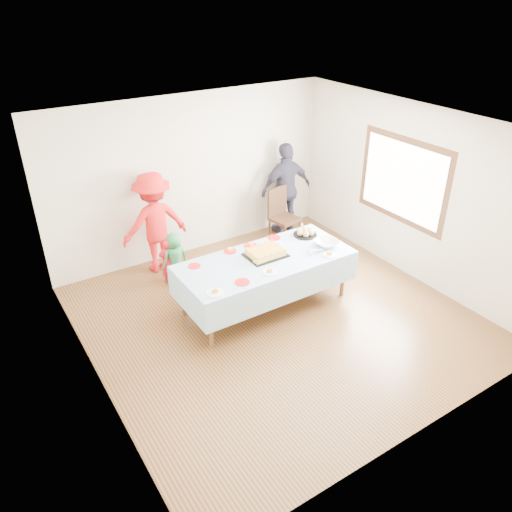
{
  "coord_description": "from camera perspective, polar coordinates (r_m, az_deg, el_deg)",
  "views": [
    {
      "loc": [
        -3.36,
        -4.7,
        4.23
      ],
      "look_at": [
        -0.15,
        0.3,
        0.91
      ],
      "focal_mm": 35.0,
      "sensor_mm": 36.0,
      "label": 1
    }
  ],
  "objects": [
    {
      "name": "plate_red_near",
      "position": [
        6.47,
        -1.57,
        -3.0
      ],
      "size": [
        0.2,
        0.2,
        0.01
      ],
      "primitive_type": "cylinder",
      "color": "red",
      "rests_on": "party_table"
    },
    {
      "name": "plate_red_far_d",
      "position": [
        7.57,
        2.1,
        2.11
      ],
      "size": [
        0.19,
        0.19,
        0.01
      ],
      "primitive_type": "cylinder",
      "color": "red",
      "rests_on": "party_table"
    },
    {
      "name": "birthday_cake",
      "position": [
        7.06,
        1.09,
        0.38
      ],
      "size": [
        0.56,
        0.43,
        0.1
      ],
      "color": "black",
      "rests_on": "party_table"
    },
    {
      "name": "adult_left",
      "position": [
        8.1,
        -11.51,
        3.75
      ],
      "size": [
        1.08,
        0.63,
        1.66
      ],
      "primitive_type": "imported",
      "rotation": [
        0.0,
        0.0,
        3.13
      ],
      "color": "red",
      "rests_on": "ground"
    },
    {
      "name": "toddler_left",
      "position": [
        7.88,
        -10.03,
        -0.6
      ],
      "size": [
        0.32,
        0.26,
        0.75
      ],
      "primitive_type": "imported",
      "rotation": [
        0.0,
        0.0,
        2.8
      ],
      "color": "red",
      "rests_on": "ground"
    },
    {
      "name": "plate_white_mid",
      "position": [
        6.68,
        1.57,
        -1.9
      ],
      "size": [
        0.2,
        0.2,
        0.01
      ],
      "primitive_type": "cylinder",
      "color": "white",
      "rests_on": "party_table"
    },
    {
      "name": "plate_red_far_b",
      "position": [
        7.2,
        -2.97,
        0.57
      ],
      "size": [
        0.19,
        0.19,
        0.01
      ],
      "primitive_type": "cylinder",
      "color": "red",
      "rests_on": "party_table"
    },
    {
      "name": "plate_white_right",
      "position": [
        7.17,
        8.39,
        0.14
      ],
      "size": [
        0.2,
        0.2,
        0.01
      ],
      "primitive_type": "cylinder",
      "color": "white",
      "rests_on": "party_table"
    },
    {
      "name": "fork_pile",
      "position": [
        7.19,
        6.63,
        0.6
      ],
      "size": [
        0.24,
        0.18,
        0.07
      ],
      "primitive_type": null,
      "color": "white",
      "rests_on": "party_table"
    },
    {
      "name": "toddler_mid",
      "position": [
        7.85,
        -9.23,
        -0.27
      ],
      "size": [
        0.43,
        0.3,
        0.84
      ],
      "primitive_type": "imported",
      "rotation": [
        0.0,
        0.0,
        3.23
      ],
      "color": "#27773F",
      "rests_on": "ground"
    },
    {
      "name": "plate_red_far_a",
      "position": [
        6.87,
        -7.05,
        -1.13
      ],
      "size": [
        0.17,
        0.17,
        0.01
      ],
      "primitive_type": "cylinder",
      "color": "red",
      "rests_on": "party_table"
    },
    {
      "name": "plate_red_far_c",
      "position": [
        7.34,
        -0.61,
        1.18
      ],
      "size": [
        0.2,
        0.2,
        0.01
      ],
      "primitive_type": "cylinder",
      "color": "red",
      "rests_on": "party_table"
    },
    {
      "name": "punch_bowl",
      "position": [
        7.4,
        8.08,
        1.46
      ],
      "size": [
        0.35,
        0.35,
        0.09
      ],
      "primitive_type": "imported",
      "color": "silver",
      "rests_on": "party_table"
    },
    {
      "name": "ground",
      "position": [
        7.17,
        2.32,
        -7.03
      ],
      "size": [
        5.0,
        5.0,
        0.0
      ],
      "primitive_type": "plane",
      "color": "#442C13",
      "rests_on": "ground"
    },
    {
      "name": "adult_right",
      "position": [
        9.22,
        3.45,
        7.67
      ],
      "size": [
        1.03,
        0.49,
        1.71
      ],
      "primitive_type": "imported",
      "rotation": [
        0.0,
        0.0,
        3.07
      ],
      "color": "#302C3D",
      "rests_on": "ground"
    },
    {
      "name": "party_hat",
      "position": [
        7.78,
        5.26,
        3.37
      ],
      "size": [
        0.09,
        0.09,
        0.16
      ],
      "primitive_type": "cone",
      "color": "white",
      "rests_on": "party_table"
    },
    {
      "name": "toddler_right",
      "position": [
        7.8,
        1.43,
        -0.3
      ],
      "size": [
        0.39,
        0.31,
        0.79
      ],
      "primitive_type": "imported",
      "rotation": [
        0.0,
        0.0,
        3.17
      ],
      "color": "tan",
      "rests_on": "ground"
    },
    {
      "name": "plate_white_left",
      "position": [
        6.28,
        -4.71,
        -4.2
      ],
      "size": [
        0.23,
        0.23,
        0.01
      ],
      "primitive_type": "cylinder",
      "color": "white",
      "rests_on": "party_table"
    },
    {
      "name": "room_walls",
      "position": [
        6.32,
        3.02,
        6.22
      ],
      "size": [
        5.04,
        5.04,
        2.72
      ],
      "color": "beige",
      "rests_on": "ground"
    },
    {
      "name": "rolls_tray",
      "position": [
        7.67,
        5.64,
        2.68
      ],
      "size": [
        0.36,
        0.36,
        0.11
      ],
      "color": "black",
      "rests_on": "party_table"
    },
    {
      "name": "party_table",
      "position": [
        7.04,
        1.08,
        -0.7
      ],
      "size": [
        2.5,
        1.1,
        0.78
      ],
      "color": "brown",
      "rests_on": "ground"
    },
    {
      "name": "dining_chair",
      "position": [
        8.93,
        2.93,
        4.95
      ],
      "size": [
        0.52,
        0.52,
        1.02
      ],
      "rotation": [
        0.0,
        0.0,
        0.18
      ],
      "color": "black",
      "rests_on": "ground"
    }
  ]
}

